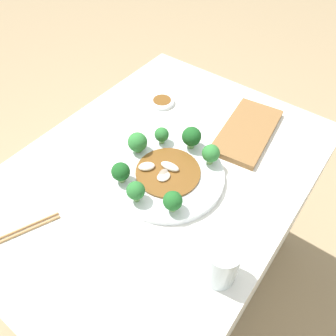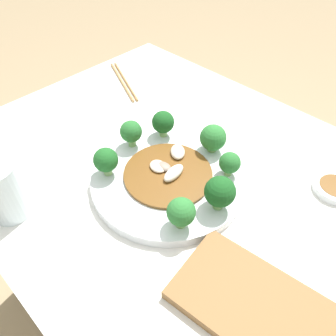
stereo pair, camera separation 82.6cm
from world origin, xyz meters
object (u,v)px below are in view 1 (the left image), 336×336
object	(u,v)px
stirfry_center	(166,171)
broccoli_northwest	(211,154)
chopsticks	(15,234)
broccoli_southeast	(121,172)
cutting_board	(247,131)
plate	(168,175)
broccoli_west	(192,137)
drinking_glass	(221,263)
broccoli_northeast	(173,201)
broccoli_south	(138,142)
broccoli_east	(136,191)
sauce_dish	(162,101)
broccoli_southwest	(162,135)

from	to	relation	value
stirfry_center	broccoli_northwest	bearing A→B (deg)	143.78
stirfry_center	chopsticks	size ratio (longest dim) A/B	0.85
broccoli_southeast	cutting_board	bearing A→B (deg)	155.98
plate	chopsticks	xyz separation A→B (m)	(0.37, -0.19, -0.01)
broccoli_west	drinking_glass	size ratio (longest dim) A/B	0.61
broccoli_northeast	drinking_glass	size ratio (longest dim) A/B	0.54
broccoli_northwest	chopsticks	size ratio (longest dim) A/B	0.30
broccoli_south	drinking_glass	distance (m)	0.42
broccoli_northwest	broccoli_northeast	bearing A→B (deg)	3.09
plate	broccoli_west	world-z (taller)	broccoli_west
stirfry_center	cutting_board	world-z (taller)	stirfry_center
stirfry_center	chopsticks	distance (m)	0.42
broccoli_east	sauce_dish	distance (m)	0.44
sauce_dish	broccoli_southwest	bearing A→B (deg)	37.39
broccoli_east	drinking_glass	world-z (taller)	drinking_glass
stirfry_center	drinking_glass	distance (m)	0.31
broccoli_southwest	broccoli_west	size ratio (longest dim) A/B	0.76
drinking_glass	sauce_dish	world-z (taller)	drinking_glass
cutting_board	broccoli_northeast	bearing A→B (deg)	-1.43
broccoli_northwest	drinking_glass	size ratio (longest dim) A/B	0.55
broccoli_east	broccoli_southeast	distance (m)	0.08
stirfry_center	drinking_glass	xyz separation A→B (m)	(0.16, 0.27, 0.03)
broccoli_northeast	broccoli_southwest	distance (m)	0.25
broccoli_northwest	broccoli_south	bearing A→B (deg)	-65.90
broccoli_west	cutting_board	size ratio (longest dim) A/B	0.23
broccoli_northeast	broccoli_south	xyz separation A→B (m)	(-0.11, -0.20, -0.00)
broccoli_east	sauce_dish	world-z (taller)	broccoli_east
stirfry_center	sauce_dish	size ratio (longest dim) A/B	2.16
broccoli_south	sauce_dish	bearing A→B (deg)	-158.05
plate	broccoli_south	xyz separation A→B (m)	(-0.02, -0.12, 0.05)
broccoli_southeast	cutting_board	xyz separation A→B (m)	(-0.40, 0.18, -0.05)
broccoli_south	sauce_dish	world-z (taller)	broccoli_south
broccoli_west	sauce_dish	size ratio (longest dim) A/B	0.84
broccoli_east	stirfry_center	size ratio (longest dim) A/B	0.35
broccoli_southwest	stirfry_center	size ratio (longest dim) A/B	0.30
broccoli_northeast	cutting_board	distance (m)	0.39
plate	stirfry_center	size ratio (longest dim) A/B	1.74
broccoli_northwest	broccoli_southeast	bearing A→B (deg)	-37.99
broccoli_west	stirfry_center	size ratio (longest dim) A/B	0.39
broccoli_northeast	sauce_dish	size ratio (longest dim) A/B	0.75
broccoli_northeast	broccoli_east	world-z (taller)	same
broccoli_northwest	chopsticks	distance (m)	0.55
plate	drinking_glass	xyz separation A→B (m)	(0.16, 0.26, 0.05)
broccoli_northwest	broccoli_west	size ratio (longest dim) A/B	0.90
broccoli_southwest	sauce_dish	distance (m)	0.22
broccoli_northwest	broccoli_southeast	world-z (taller)	same
broccoli_south	stirfry_center	bearing A→B (deg)	81.06
broccoli_south	broccoli_northwest	distance (m)	0.21
plate	broccoli_west	bearing A→B (deg)	-176.84
broccoli_northeast	sauce_dish	world-z (taller)	broccoli_northeast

